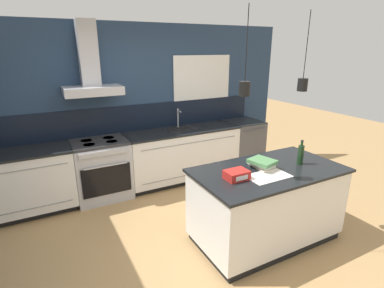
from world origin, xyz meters
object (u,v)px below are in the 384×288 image
dishwasher (243,144)px  oven_range (102,169)px  red_supply_box (237,175)px  book_stack (262,164)px  bottle_on_island (301,154)px

dishwasher → oven_range: bearing=-179.9°
oven_range → red_supply_box: size_ratio=3.74×
red_supply_box → oven_range: bearing=116.0°
dishwasher → red_supply_box: 2.69m
book_stack → red_supply_box: 0.44m
red_supply_box → bottle_on_island: bearing=-0.4°
bottle_on_island → book_stack: bottle_on_island is taller
dishwasher → red_supply_box: bearing=-129.1°
book_stack → red_supply_box: book_stack is taller
book_stack → red_supply_box: (-0.43, -0.10, -0.01)m
dishwasher → bottle_on_island: (-0.76, -2.06, 0.58)m
dishwasher → book_stack: size_ratio=2.62×
dishwasher → bottle_on_island: 2.27m
oven_range → red_supply_box: red_supply_box is taller
book_stack → bottle_on_island: bearing=-13.0°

